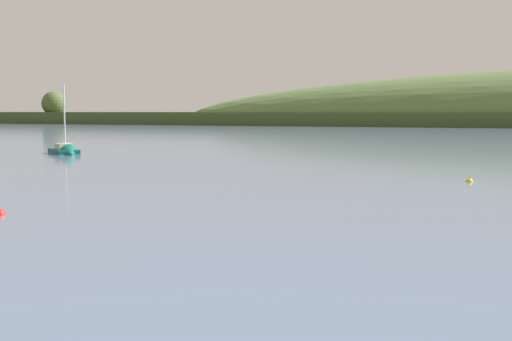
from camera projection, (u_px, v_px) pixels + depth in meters
name	position (u px, v px, depth m)	size (l,w,h in m)	color
sailboat_near_mooring	(66.00, 152.00, 74.40)	(6.34, 5.03, 8.79)	#0F564C
mooring_buoy_midchannel	(469.00, 182.00, 45.08)	(0.46, 0.46, 0.54)	yellow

